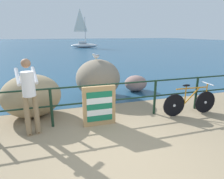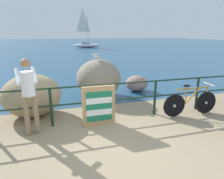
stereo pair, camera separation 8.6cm
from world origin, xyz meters
name	(u,v)px [view 1 (the left image)]	position (x,y,z in m)	size (l,w,h in m)	color
ground_plane	(64,55)	(0.00, 20.00, -0.05)	(120.00, 120.00, 0.10)	#937F60
sea_surface	(56,43)	(0.00, 47.90, 0.00)	(120.00, 90.00, 0.01)	navy
promenade_railing	(107,97)	(0.00, 1.75, 0.64)	(8.71, 0.07, 1.02)	black
bicycle	(190,102)	(2.40, 1.40, 0.39)	(1.70, 0.48, 0.92)	black
person_at_railing	(29,94)	(-1.88, 1.47, 0.99)	(0.54, 0.67, 1.78)	#8C7251
folded_deckchair_stack	(99,106)	(-0.28, 1.50, 0.52)	(0.84, 0.10, 1.04)	tan
breakwater_boulder_main	(98,78)	(0.24, 3.85, 0.70)	(1.62, 1.63, 1.39)	gray
breakwater_boulder_left	(31,96)	(-1.97, 2.67, 0.60)	(1.63, 1.55, 1.20)	#9C8663
breakwater_boulder_right	(136,83)	(1.90, 4.16, 0.32)	(0.92, 0.84, 0.64)	gray
seagull	(96,56)	(0.18, 3.78, 1.53)	(0.33, 0.23, 0.23)	gold
sailboat	(84,43)	(4.06, 30.54, 0.71)	(4.52, 1.77, 6.16)	white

